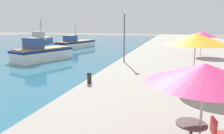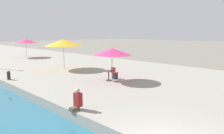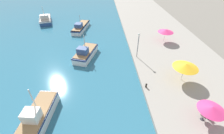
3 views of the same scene
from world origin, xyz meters
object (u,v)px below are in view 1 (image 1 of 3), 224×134
Objects in this scene: cafe_umbrella_pink at (205,73)px; cafe_umbrella_white at (196,39)px; fishing_boat_distant at (41,39)px; lamppost at (124,27)px; fishing_boat_mid at (42,53)px; mooring_bollard at (89,78)px; cafe_umbrella_striped at (202,34)px; cafe_table at (191,131)px; fishing_boat_far at (75,43)px.

cafe_umbrella_white is (0.39, 6.94, 0.40)m from cafe_umbrella_pink.
lamppost is (21.96, -20.27, 2.73)m from fishing_boat_distant.
fishing_boat_mid reaches higher than mooring_bollard.
mooring_bollard is (-7.33, -13.70, -1.95)m from cafe_umbrella_striped.
cafe_table is at bearing -96.81° from cafe_umbrella_striped.
cafe_umbrella_white is (14.67, -7.87, 2.15)m from fishing_boat_mid.
cafe_umbrella_striped is 4.89× the size of mooring_bollard.
mooring_bollard is (-5.03, 5.51, -0.18)m from cafe_table.
fishing_boat_distant is 1.72× the size of lamppost.
fishing_boat_far is 3.03× the size of cafe_umbrella_pink.
fishing_boat_far is at bearing 120.37° from cafe_table.
cafe_umbrella_striped is (16.38, 4.55, 1.93)m from fishing_boat_mid.
fishing_boat_far is 27.02m from cafe_umbrella_white.
fishing_boat_mid is at bearing 133.95° from cafe_umbrella_pink.
fishing_boat_far is at bearing 128.78° from cafe_umbrella_white.
fishing_boat_distant reaches higher than mooring_bollard.
cafe_umbrella_striped is 19.43m from cafe_table.
cafe_umbrella_pink is at bearing -93.19° from cafe_umbrella_white.
mooring_bollard is (11.25, -22.27, 0.11)m from fishing_boat_far.
fishing_boat_far is 24.95m from mooring_bollard.
lamppost reaches higher than cafe_umbrella_pink.
fishing_boat_distant is at bearing 163.82° from fishing_boat_far.
fishing_boat_distant is at bearing 128.48° from cafe_table.
cafe_umbrella_pink reaches higher than mooring_bollard.
cafe_umbrella_striped is at bearing 83.19° from cafe_table.
fishing_boat_far reaches higher than cafe_umbrella_pink.
fishing_boat_distant is at bearing 142.43° from fishing_boat_mid.
fishing_boat_far is 20.56m from cafe_umbrella_striped.
cafe_umbrella_white is at bearing 85.10° from cafe_table.
cafe_umbrella_pink is at bearing -46.43° from fishing_boat_far.
cafe_table is 1.22× the size of mooring_bollard.
fishing_boat_distant is 9.82× the size of cafe_table.
lamppost is at bearing 10.74° from fishing_boat_mid.
fishing_boat_mid is 17.11m from cafe_umbrella_striped.
fishing_boat_mid is 12.88m from mooring_bollard.
mooring_bollard is (9.06, -9.15, -0.02)m from fishing_boat_mid.
mooring_bollard is at bearing -167.13° from cafe_umbrella_white.
fishing_boat_mid is 13.30m from fishing_boat_far.
fishing_boat_far is 1.86× the size of lamppost.
cafe_table is (16.28, -27.78, 0.29)m from fishing_boat_far.
cafe_table is (-0.58, -6.79, -1.99)m from cafe_umbrella_white.
cafe_umbrella_striped is at bearing 83.81° from cafe_umbrella_pink.
fishing_boat_mid is 8.52× the size of cafe_table.
fishing_boat_mid reaches higher than fishing_boat_far.
fishing_boat_far is at bearing 118.23° from fishing_boat_mid.
cafe_table is (-0.19, 0.15, -1.59)m from cafe_umbrella_pink.
cafe_table is at bearing -47.58° from mooring_bollard.
cafe_umbrella_white is 6.15m from mooring_bollard.
fishing_boat_far is 1.08× the size of fishing_boat_distant.
lamppost is at bearing 109.67° from cafe_table.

